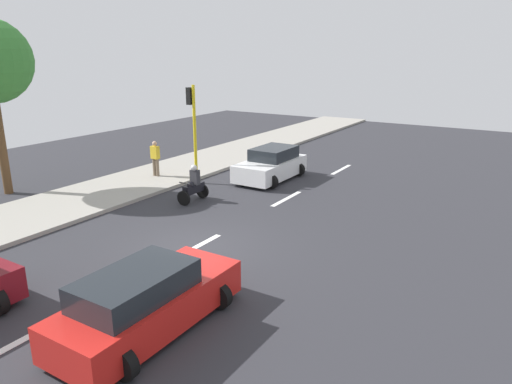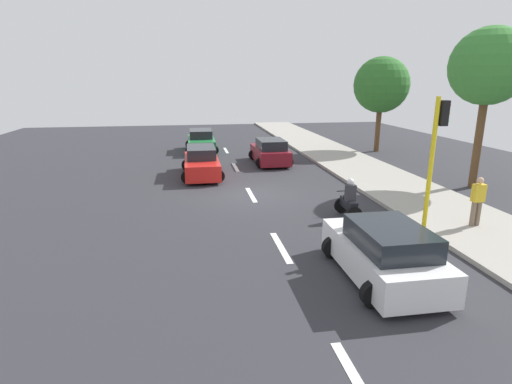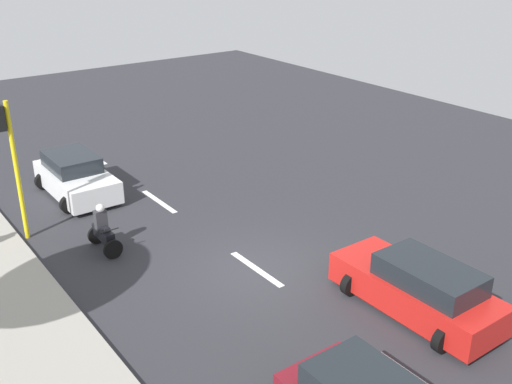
{
  "view_description": "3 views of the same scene",
  "coord_description": "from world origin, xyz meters",
  "px_view_note": "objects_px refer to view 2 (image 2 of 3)",
  "views": [
    {
      "loc": [
        -8.87,
        10.72,
        5.91
      ],
      "look_at": [
        -0.57,
        -2.66,
        1.23
      ],
      "focal_mm": 33.25,
      "sensor_mm": 36.0,
      "label": 1
    },
    {
      "loc": [
        -2.66,
        -17.36,
        4.98
      ],
      "look_at": [
        -0.45,
        -4.02,
        1.25
      ],
      "focal_mm": 28.65,
      "sensor_mm": 36.0,
      "label": 2
    },
    {
      "loc": [
        9.13,
        12.42,
        9.02
      ],
      "look_at": [
        -1.07,
        -1.47,
        1.67
      ],
      "focal_mm": 42.72,
      "sensor_mm": 36.0,
      "label": 3
    }
  ],
  "objects_px": {
    "car_green": "(201,141)",
    "street_tree_center": "(381,85)",
    "traffic_light_corner": "(436,148)",
    "motorcycle": "(349,201)",
    "street_tree_north": "(489,67)",
    "car_white": "(384,253)",
    "car_maroon": "(270,152)",
    "pedestrian_near_signal": "(478,200)",
    "car_red": "(202,163)"
  },
  "relations": [
    {
      "from": "car_red",
      "to": "street_tree_center",
      "type": "xyz_separation_m",
      "value": [
        12.68,
        5.76,
        3.9
      ]
    },
    {
      "from": "motorcycle",
      "to": "street_tree_center",
      "type": "relative_size",
      "value": 0.23
    },
    {
      "from": "traffic_light_corner",
      "to": "motorcycle",
      "type": "bearing_deg",
      "value": 127.98
    },
    {
      "from": "car_maroon",
      "to": "car_red",
      "type": "xyz_separation_m",
      "value": [
        -4.25,
        -2.62,
        0.0
      ]
    },
    {
      "from": "motorcycle",
      "to": "traffic_light_corner",
      "type": "xyz_separation_m",
      "value": [
        1.77,
        -2.27,
        2.29
      ]
    },
    {
      "from": "car_maroon",
      "to": "street_tree_center",
      "type": "distance_m",
      "value": 9.8
    },
    {
      "from": "car_red",
      "to": "traffic_light_corner",
      "type": "xyz_separation_m",
      "value": [
        6.87,
        -10.15,
        2.22
      ]
    },
    {
      "from": "car_white",
      "to": "car_maroon",
      "type": "bearing_deg",
      "value": 89.67
    },
    {
      "from": "car_maroon",
      "to": "pedestrian_near_signal",
      "type": "xyz_separation_m",
      "value": [
        4.66,
        -12.36,
        0.35
      ]
    },
    {
      "from": "car_green",
      "to": "street_tree_center",
      "type": "bearing_deg",
      "value": -9.18
    },
    {
      "from": "car_maroon",
      "to": "street_tree_north",
      "type": "bearing_deg",
      "value": -40.4
    },
    {
      "from": "car_green",
      "to": "street_tree_center",
      "type": "xyz_separation_m",
      "value": [
        12.43,
        -2.01,
        3.9
      ]
    },
    {
      "from": "motorcycle",
      "to": "car_white",
      "type": "bearing_deg",
      "value": -101.25
    },
    {
      "from": "car_white",
      "to": "street_tree_north",
      "type": "bearing_deg",
      "value": 43.31
    },
    {
      "from": "car_white",
      "to": "street_tree_north",
      "type": "height_order",
      "value": "street_tree_north"
    },
    {
      "from": "car_green",
      "to": "motorcycle",
      "type": "height_order",
      "value": "motorcycle"
    },
    {
      "from": "pedestrian_near_signal",
      "to": "traffic_light_corner",
      "type": "height_order",
      "value": "traffic_light_corner"
    },
    {
      "from": "car_green",
      "to": "traffic_light_corner",
      "type": "xyz_separation_m",
      "value": [
        6.62,
        -17.91,
        2.22
      ]
    },
    {
      "from": "car_white",
      "to": "street_tree_north",
      "type": "xyz_separation_m",
      "value": [
        8.52,
        8.03,
        4.8
      ]
    },
    {
      "from": "car_maroon",
      "to": "motorcycle",
      "type": "distance_m",
      "value": 10.54
    },
    {
      "from": "traffic_light_corner",
      "to": "street_tree_center",
      "type": "height_order",
      "value": "street_tree_center"
    },
    {
      "from": "street_tree_north",
      "to": "street_tree_center",
      "type": "distance_m",
      "value": 10.35
    },
    {
      "from": "car_red",
      "to": "street_tree_north",
      "type": "xyz_separation_m",
      "value": [
        12.69,
        -4.56,
        4.8
      ]
    },
    {
      "from": "car_maroon",
      "to": "motorcycle",
      "type": "relative_size",
      "value": 2.69
    },
    {
      "from": "traffic_light_corner",
      "to": "street_tree_center",
      "type": "distance_m",
      "value": 17.01
    },
    {
      "from": "street_tree_center",
      "to": "street_tree_north",
      "type": "bearing_deg",
      "value": -89.96
    },
    {
      "from": "car_green",
      "to": "traffic_light_corner",
      "type": "distance_m",
      "value": 19.23
    },
    {
      "from": "car_green",
      "to": "car_red",
      "type": "distance_m",
      "value": 7.77
    },
    {
      "from": "car_white",
      "to": "traffic_light_corner",
      "type": "xyz_separation_m",
      "value": [
        2.71,
        2.44,
        2.22
      ]
    },
    {
      "from": "car_white",
      "to": "street_tree_center",
      "type": "xyz_separation_m",
      "value": [
        8.51,
        18.34,
        3.9
      ]
    },
    {
      "from": "car_green",
      "to": "traffic_light_corner",
      "type": "bearing_deg",
      "value": -69.72
    },
    {
      "from": "car_white",
      "to": "pedestrian_near_signal",
      "type": "height_order",
      "value": "pedestrian_near_signal"
    },
    {
      "from": "traffic_light_corner",
      "to": "car_white",
      "type": "bearing_deg",
      "value": -138.0
    },
    {
      "from": "car_white",
      "to": "car_green",
      "type": "relative_size",
      "value": 0.93
    },
    {
      "from": "car_maroon",
      "to": "traffic_light_corner",
      "type": "relative_size",
      "value": 0.91
    },
    {
      "from": "car_green",
      "to": "car_red",
      "type": "xyz_separation_m",
      "value": [
        -0.25,
        -7.77,
        -0.0
      ]
    },
    {
      "from": "traffic_light_corner",
      "to": "street_tree_center",
      "type": "xyz_separation_m",
      "value": [
        5.81,
        15.9,
        1.68
      ]
    },
    {
      "from": "car_green",
      "to": "traffic_light_corner",
      "type": "relative_size",
      "value": 0.98
    },
    {
      "from": "pedestrian_near_signal",
      "to": "traffic_light_corner",
      "type": "relative_size",
      "value": 0.38
    },
    {
      "from": "car_green",
      "to": "motorcycle",
      "type": "relative_size",
      "value": 2.87
    },
    {
      "from": "street_tree_north",
      "to": "pedestrian_near_signal",
      "type": "bearing_deg",
      "value": -126.01
    },
    {
      "from": "car_maroon",
      "to": "car_white",
      "type": "bearing_deg",
      "value": -90.33
    },
    {
      "from": "motorcycle",
      "to": "street_tree_center",
      "type": "distance_m",
      "value": 16.1
    },
    {
      "from": "pedestrian_near_signal",
      "to": "street_tree_north",
      "type": "xyz_separation_m",
      "value": [
        3.77,
        5.19,
        4.45
      ]
    },
    {
      "from": "car_maroon",
      "to": "street_tree_center",
      "type": "height_order",
      "value": "street_tree_center"
    },
    {
      "from": "pedestrian_near_signal",
      "to": "traffic_light_corner",
      "type": "distance_m",
      "value": 2.8
    },
    {
      "from": "motorcycle",
      "to": "street_tree_north",
      "type": "height_order",
      "value": "street_tree_north"
    },
    {
      "from": "car_maroon",
      "to": "pedestrian_near_signal",
      "type": "distance_m",
      "value": 13.22
    },
    {
      "from": "car_white",
      "to": "motorcycle",
      "type": "distance_m",
      "value": 4.8
    },
    {
      "from": "car_red",
      "to": "traffic_light_corner",
      "type": "bearing_deg",
      "value": -55.9
    }
  ]
}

